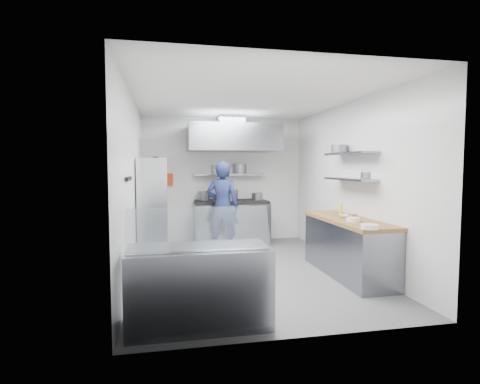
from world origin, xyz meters
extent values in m
plane|color=#4C4C4E|center=(0.00, 0.00, 0.00)|extent=(5.00, 5.00, 0.00)
plane|color=silver|center=(0.00, 0.00, 2.80)|extent=(5.00, 5.00, 0.00)
cube|color=white|center=(0.00, 2.50, 1.40)|extent=(3.60, 2.80, 0.02)
cube|color=white|center=(0.00, -2.50, 1.40)|extent=(3.60, 2.80, 0.02)
cube|color=white|center=(-1.80, 0.00, 1.40)|extent=(2.80, 5.00, 0.02)
cube|color=white|center=(1.80, 0.00, 1.40)|extent=(2.80, 5.00, 0.02)
cube|color=gray|center=(0.10, 2.10, 0.45)|extent=(1.60, 0.80, 0.90)
cube|color=black|center=(0.10, 2.10, 0.93)|extent=(1.57, 0.78, 0.06)
cylinder|color=slate|center=(-0.47, 2.30, 1.06)|extent=(0.27, 0.27, 0.20)
cylinder|color=slate|center=(0.08, 2.17, 1.08)|extent=(0.37, 0.37, 0.24)
cylinder|color=slate|center=(0.69, 2.12, 1.04)|extent=(0.24, 0.24, 0.16)
cube|color=gray|center=(0.10, 2.34, 1.52)|extent=(1.60, 0.30, 0.04)
cylinder|color=slate|center=(-0.19, 2.57, 1.63)|extent=(0.24, 0.24, 0.18)
cylinder|color=slate|center=(0.36, 2.48, 1.65)|extent=(0.32, 0.32, 0.22)
cube|color=gray|center=(0.10, 1.93, 2.30)|extent=(1.90, 1.15, 0.55)
cube|color=slate|center=(0.10, 2.15, 2.68)|extent=(0.55, 0.55, 0.24)
cube|color=red|center=(-1.25, 2.44, 1.42)|extent=(0.22, 0.10, 0.26)
imported|color=#161F43|center=(-0.19, 1.45, 0.90)|extent=(0.77, 0.64, 1.81)
cube|color=silver|center=(-1.53, 0.84, 0.93)|extent=(0.50, 0.90, 1.85)
cube|color=white|center=(-1.53, 0.88, 0.80)|extent=(0.14, 0.18, 0.16)
cube|color=yellow|center=(-1.53, 1.30, 1.30)|extent=(0.13, 0.17, 0.15)
cylinder|color=black|center=(-1.48, 1.25, 1.80)|extent=(0.10, 0.10, 0.18)
cube|color=black|center=(-1.78, -0.90, 1.55)|extent=(0.04, 0.55, 0.05)
cube|color=gray|center=(1.48, -0.60, 0.42)|extent=(0.62, 2.00, 0.84)
cube|color=brown|center=(1.48, -0.60, 0.87)|extent=(0.65, 2.04, 0.06)
cylinder|color=white|center=(1.28, -1.56, 0.93)|extent=(0.22, 0.22, 0.06)
cylinder|color=white|center=(1.39, -0.93, 0.93)|extent=(0.20, 0.20, 0.06)
cylinder|color=#BF5D35|center=(1.57, -0.59, 0.93)|extent=(0.16, 0.16, 0.06)
cylinder|color=yellow|center=(1.56, -0.18, 0.99)|extent=(0.06, 0.06, 0.18)
imported|color=white|center=(1.48, -0.55, 0.93)|extent=(0.26, 0.26, 0.05)
cube|color=gray|center=(1.64, -0.30, 1.50)|extent=(0.30, 1.30, 0.04)
cube|color=gray|center=(1.64, -0.30, 1.92)|extent=(0.30, 1.30, 0.04)
cylinder|color=slate|center=(1.81, -0.58, 1.57)|extent=(0.21, 0.21, 0.10)
cylinder|color=slate|center=(1.64, 0.09, 2.01)|extent=(0.27, 0.27, 0.14)
cube|color=gray|center=(-0.97, -2.00, 0.42)|extent=(1.50, 0.70, 0.85)
cube|color=silver|center=(-0.97, -2.12, 1.07)|extent=(1.47, 0.19, 0.42)
camera|label=1|loc=(-1.31, -5.94, 1.72)|focal=28.00mm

